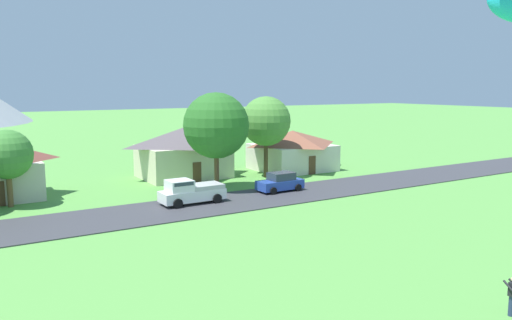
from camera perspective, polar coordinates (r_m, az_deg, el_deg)
The scene contains 8 objects.
road_strip at distance 39.69m, azimuth -8.32°, elevation -5.42°, with size 160.00×6.84×0.08m, color #38383D.
house_leftmost at distance 57.37m, azimuth 4.10°, elevation 1.19°, with size 8.52×7.99×4.46m.
house_right_center at distance 53.02m, azimuth -8.21°, elevation 0.94°, with size 9.14×7.20×5.16m.
tree_near_left at distance 52.06m, azimuth 1.13°, elevation 4.37°, with size 5.11×5.11×8.40m.
tree_left_of_center at distance 43.70m, azimuth -26.24°, elevation 0.53°, with size 3.86×3.86×6.09m.
tree_center at distance 45.50m, azimuth -4.52°, elevation 3.88°, with size 5.94×5.94×8.89m.
parked_car_blue_west_end at distance 45.42m, azimuth 2.75°, elevation -2.53°, with size 4.23×2.14×1.68m.
pickup_truck_white_west_side at distance 40.89m, azimuth -7.38°, elevation -3.53°, with size 5.22×2.35×1.99m.
Camera 1 is at (-15.03, -4.50, 9.40)m, focal length 35.49 mm.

